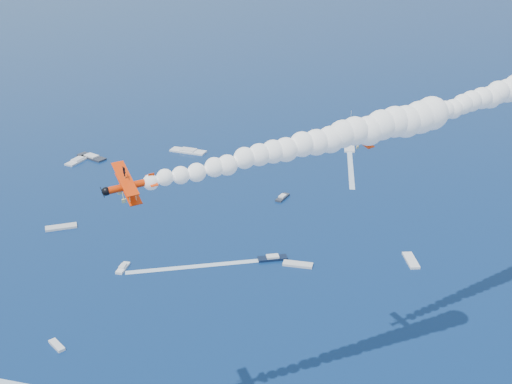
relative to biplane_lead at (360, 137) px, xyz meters
name	(u,v)px	position (x,y,z in m)	size (l,w,h in m)	color
biplane_lead	(360,137)	(0.00, 0.00, 0.00)	(6.70, 7.51, 4.53)	#FF3905
biplane_trail	(130,186)	(-43.87, -6.29, 0.23)	(8.28, 9.28, 5.59)	#EA3104
smoke_trail_lead	(472,102)	(28.66, 4.42, 2.20)	(57.47, 14.01, 10.48)	white
smoke_trail_trail	(302,146)	(-14.88, -5.83, 2.43)	(58.07, 6.91, 10.48)	white
spectator_boats	(136,216)	(-22.63, 97.32, -55.81)	(210.96, 163.90, 0.70)	#292C36
boat_wakes	(152,273)	(-26.95, 60.56, -56.13)	(180.77, 111.14, 0.04)	white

